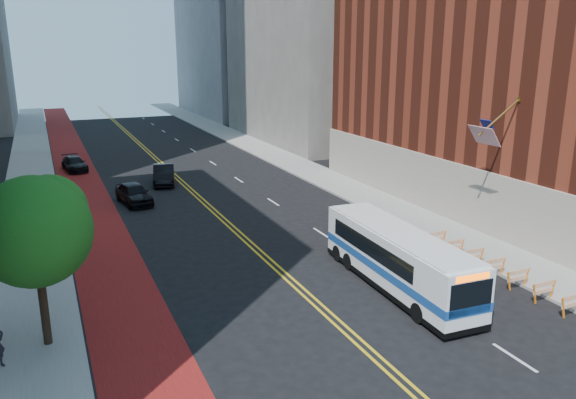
# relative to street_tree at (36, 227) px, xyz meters

# --- Properties ---
(ground) EXTENTS (160.00, 160.00, 0.00)m
(ground) POSITION_rel_street_tree_xyz_m (11.24, -6.04, -4.91)
(ground) COLOR black
(ground) RESTS_ON ground
(sidewalk_left) EXTENTS (4.00, 140.00, 0.15)m
(sidewalk_left) POSITION_rel_street_tree_xyz_m (-0.76, 23.96, -4.84)
(sidewalk_left) COLOR gray
(sidewalk_left) RESTS_ON ground
(sidewalk_right) EXTENTS (4.00, 140.00, 0.15)m
(sidewalk_right) POSITION_rel_street_tree_xyz_m (23.24, 23.96, -4.84)
(sidewalk_right) COLOR gray
(sidewalk_right) RESTS_ON ground
(bus_lane_paint) EXTENTS (3.60, 140.00, 0.01)m
(bus_lane_paint) POSITION_rel_street_tree_xyz_m (3.14, 23.96, -4.91)
(bus_lane_paint) COLOR #630E12
(bus_lane_paint) RESTS_ON ground
(center_line_inner) EXTENTS (0.14, 140.00, 0.01)m
(center_line_inner) POSITION_rel_street_tree_xyz_m (11.06, 23.96, -4.91)
(center_line_inner) COLOR gold
(center_line_inner) RESTS_ON ground
(center_line_outer) EXTENTS (0.14, 140.00, 0.01)m
(center_line_outer) POSITION_rel_street_tree_xyz_m (11.42, 23.96, -4.91)
(center_line_outer) COLOR gold
(center_line_outer) RESTS_ON ground
(lane_dashes) EXTENTS (0.14, 98.20, 0.01)m
(lane_dashes) POSITION_rel_street_tree_xyz_m (16.04, 31.96, -4.90)
(lane_dashes) COLOR silver
(lane_dashes) RESTS_ON ground
(brick_building) EXTENTS (18.73, 36.00, 22.00)m
(brick_building) POSITION_rel_street_tree_xyz_m (33.18, 5.96, 6.05)
(brick_building) COLOR maroon
(brick_building) RESTS_ON ground
(construction_barriers) EXTENTS (1.42, 10.91, 1.00)m
(construction_barriers) POSITION_rel_street_tree_xyz_m (20.84, -2.62, -4.24)
(construction_barriers) COLOR orange
(construction_barriers) RESTS_ON ground
(street_tree) EXTENTS (4.20, 4.20, 6.70)m
(street_tree) POSITION_rel_street_tree_xyz_m (0.00, 0.00, 0.00)
(street_tree) COLOR black
(street_tree) RESTS_ON sidewalk_left
(transit_bus) EXTENTS (2.75, 10.72, 2.93)m
(transit_bus) POSITION_rel_street_tree_xyz_m (15.59, -0.79, -3.38)
(transit_bus) COLOR white
(transit_bus) RESTS_ON ground
(car_a) EXTENTS (2.51, 4.84, 1.57)m
(car_a) POSITION_rel_street_tree_xyz_m (6.38, 19.75, -4.12)
(car_a) COLOR black
(car_a) RESTS_ON ground
(car_b) EXTENTS (2.73, 5.13, 1.61)m
(car_b) POSITION_rel_street_tree_xyz_m (9.74, 25.17, -4.11)
(car_b) COLOR black
(car_b) RESTS_ON ground
(car_c) EXTENTS (2.41, 4.71, 1.31)m
(car_c) POSITION_rel_street_tree_xyz_m (3.09, 33.87, -4.26)
(car_c) COLOR black
(car_c) RESTS_ON ground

